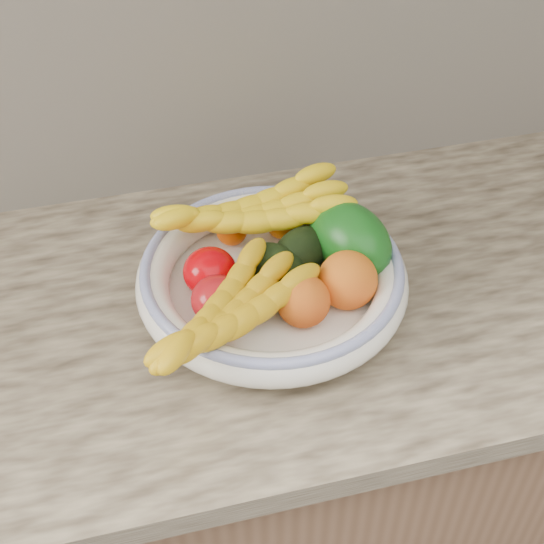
{
  "coord_description": "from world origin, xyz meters",
  "views": [
    {
      "loc": [
        -0.19,
        0.9,
        1.69
      ],
      "look_at": [
        0.0,
        1.66,
        0.96
      ],
      "focal_mm": 50.0,
      "sensor_mm": 36.0,
      "label": 1
    }
  ],
  "objects_px": {
    "fruit_bowl": "(272,278)",
    "banana_bunch_back": "(252,217)",
    "green_mango": "(349,239)",
    "banana_bunch_front": "(228,318)"
  },
  "relations": [
    {
      "from": "banana_bunch_back",
      "to": "banana_bunch_front",
      "type": "height_order",
      "value": "banana_bunch_back"
    },
    {
      "from": "fruit_bowl",
      "to": "banana_bunch_front",
      "type": "relative_size",
      "value": 1.3
    },
    {
      "from": "green_mango",
      "to": "banana_bunch_back",
      "type": "height_order",
      "value": "green_mango"
    },
    {
      "from": "fruit_bowl",
      "to": "banana_bunch_front",
      "type": "distance_m",
      "value": 0.13
    },
    {
      "from": "fruit_bowl",
      "to": "banana_bunch_back",
      "type": "bearing_deg",
      "value": 93.99
    },
    {
      "from": "fruit_bowl",
      "to": "green_mango",
      "type": "xyz_separation_m",
      "value": [
        0.12,
        0.02,
        0.03
      ]
    },
    {
      "from": "green_mango",
      "to": "banana_bunch_back",
      "type": "relative_size",
      "value": 0.47
    },
    {
      "from": "fruit_bowl",
      "to": "banana_bunch_front",
      "type": "bearing_deg",
      "value": -131.24
    },
    {
      "from": "fruit_bowl",
      "to": "green_mango",
      "type": "height_order",
      "value": "green_mango"
    },
    {
      "from": "green_mango",
      "to": "banana_bunch_back",
      "type": "bearing_deg",
      "value": 127.37
    }
  ]
}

